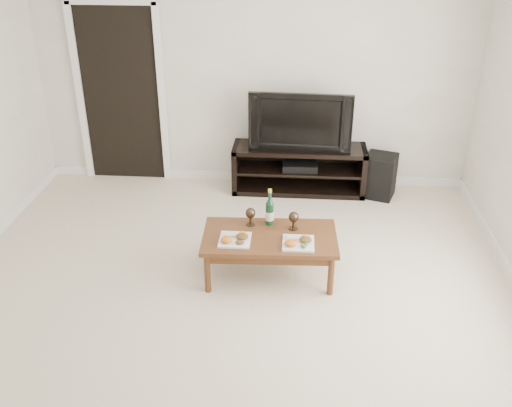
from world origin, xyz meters
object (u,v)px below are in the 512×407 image
Objects in this scene: media_console at (299,169)px; subwoofer at (380,176)px; coffee_table at (269,256)px; television at (301,119)px.

subwoofer is (0.93, -0.06, -0.02)m from media_console.
media_console is 3.06× the size of subwoofer.
coffee_table is (-1.17, -1.73, -0.04)m from subwoofer.
media_console is 1.34× the size of television.
television reaches higher than coffee_table.
media_console reaches higher than coffee_table.
media_console reaches higher than subwoofer.
media_console is 0.61m from television.
television reaches higher than subwoofer.
coffee_table is (-0.24, -1.80, -0.07)m from media_console.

